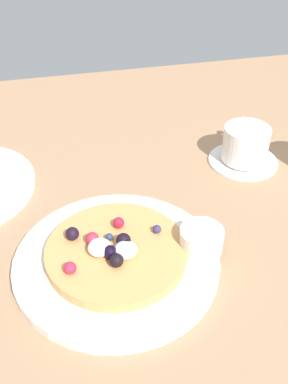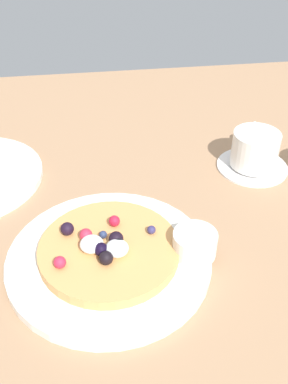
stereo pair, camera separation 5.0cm
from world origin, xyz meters
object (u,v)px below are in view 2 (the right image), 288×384
(coffee_saucer, at_px, (252,166))
(coffee_cup, at_px, (255,148))
(syrup_ramekin, at_px, (195,243))
(pancake_plate, at_px, (109,259))

(coffee_saucer, distance_m, coffee_cup, 0.03)
(coffee_saucer, bearing_deg, syrup_ramekin, -126.85)
(pancake_plate, distance_m, coffee_cup, 0.33)
(coffee_saucer, bearing_deg, coffee_cup, 74.07)
(coffee_cup, bearing_deg, coffee_saucer, -105.93)
(coffee_cup, bearing_deg, pancake_plate, -143.89)
(syrup_ramekin, relative_size, coffee_cup, 0.54)
(syrup_ramekin, distance_m, coffee_cup, 0.25)
(syrup_ramekin, bearing_deg, coffee_cup, 53.28)
(pancake_plate, distance_m, coffee_saucer, 0.33)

